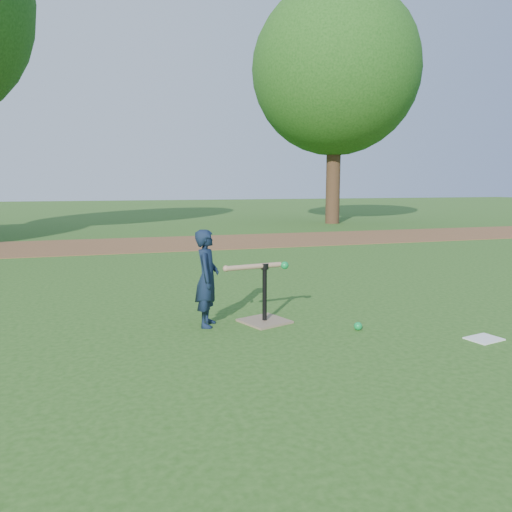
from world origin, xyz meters
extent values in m
plane|color=#285116|center=(0.00, 0.00, 0.00)|extent=(80.00, 80.00, 0.00)
cube|color=brown|center=(0.00, 7.50, 0.01)|extent=(24.00, 3.00, 0.01)
imported|color=#101C31|center=(-0.47, 0.41, 0.49)|extent=(0.34, 0.41, 0.97)
sphere|color=#0D8F3C|center=(0.91, -0.18, 0.04)|extent=(0.08, 0.08, 0.08)
cube|color=white|center=(1.87, -0.79, 0.01)|extent=(0.34, 0.29, 0.01)
cube|color=#856D54|center=(0.12, 0.36, 0.01)|extent=(0.55, 0.55, 0.02)
cylinder|color=black|center=(0.12, 0.36, 0.30)|extent=(0.05, 0.05, 0.55)
cylinder|color=black|center=(0.12, 0.36, 0.58)|extent=(0.08, 0.08, 0.06)
cylinder|color=#A67F61|center=(0.00, 0.34, 0.59)|extent=(0.60, 0.15, 0.05)
sphere|color=#A67F61|center=(-0.30, 0.30, 0.59)|extent=(0.06, 0.06, 0.06)
sphere|color=#0D8F3C|center=(0.34, 0.35, 0.59)|extent=(0.08, 0.08, 0.08)
cylinder|color=#382316|center=(6.50, 12.00, 1.71)|extent=(0.50, 0.50, 3.42)
sphere|color=#285B19|center=(6.50, 12.00, 5.30)|extent=(5.80, 5.80, 5.80)
camera|label=1|loc=(-1.44, -4.39, 1.42)|focal=35.00mm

